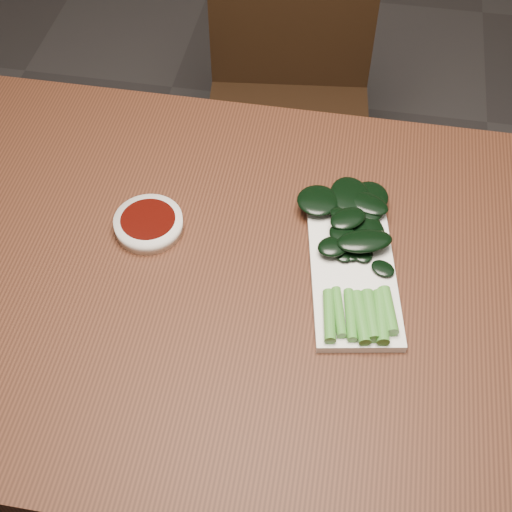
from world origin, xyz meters
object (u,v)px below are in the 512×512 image
object	(u,v)px
gai_lan	(355,241)
serving_plate	(352,265)
table	(267,304)
chair_far	(289,98)
sauce_bowl	(149,224)

from	to	relation	value
gai_lan	serving_plate	bearing A→B (deg)	-90.22
table	chair_far	distance (m)	0.78
chair_far	serving_plate	bearing A→B (deg)	-81.39
table	serving_plate	bearing A→B (deg)	18.83
table	serving_plate	distance (m)	0.15
chair_far	gai_lan	bearing A→B (deg)	-80.69
sauce_bowl	serving_plate	bearing A→B (deg)	-3.85
chair_far	sauce_bowl	distance (m)	0.75
chair_far	gai_lan	size ratio (longest dim) A/B	2.70
table	chair_far	bearing A→B (deg)	95.03
chair_far	serving_plate	world-z (taller)	chair_far
table	sauce_bowl	bearing A→B (deg)	162.49
chair_far	table	bearing A→B (deg)	-91.43
chair_far	serving_plate	xyz separation A→B (m)	(0.19, -0.71, 0.27)
chair_far	sauce_bowl	size ratio (longest dim) A/B	8.07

